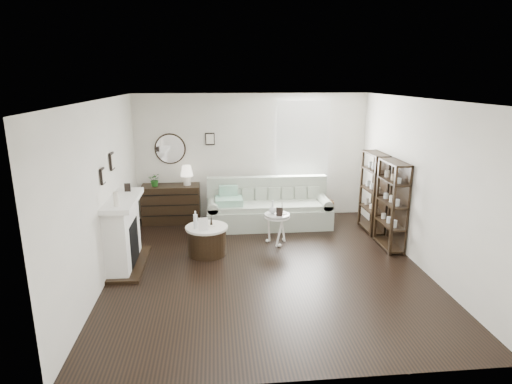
{
  "coord_description": "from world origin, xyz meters",
  "views": [
    {
      "loc": [
        -0.8,
        -6.42,
        3.01
      ],
      "look_at": [
        -0.1,
        0.8,
        1.07
      ],
      "focal_mm": 30.0,
      "sensor_mm": 36.0,
      "label": 1
    }
  ],
  "objects": [
    {
      "name": "bottle_drum",
      "position": [
        -1.16,
        0.56,
        0.67
      ],
      "size": [
        0.07,
        0.07,
        0.31
      ],
      "primitive_type": "cylinder",
      "color": "silver",
      "rests_on": "drum_table"
    },
    {
      "name": "quilt",
      "position": [
        -0.55,
        1.95,
        0.58
      ],
      "size": [
        0.56,
        0.46,
        0.14
      ],
      "primitive_type": "cube",
      "rotation": [
        0.0,
        0.0,
        0.02
      ],
      "color": "#279174",
      "rests_on": "sofa"
    },
    {
      "name": "shelf_unit_far",
      "position": [
        2.33,
        1.55,
        0.8
      ],
      "size": [
        0.3,
        0.8,
        1.6
      ],
      "color": "black",
      "rests_on": "ground"
    },
    {
      "name": "shelf_unit_near",
      "position": [
        2.33,
        0.65,
        0.8
      ],
      "size": [
        0.3,
        0.8,
        1.6
      ],
      "color": "black",
      "rests_on": "ground"
    },
    {
      "name": "table_lamp",
      "position": [
        -1.4,
        2.47,
        1.02
      ],
      "size": [
        0.29,
        0.29,
        0.42
      ],
      "primitive_type": null,
      "rotation": [
        0.0,
        0.0,
        0.11
      ],
      "color": "beige",
      "rests_on": "dresser"
    },
    {
      "name": "room",
      "position": [
        0.73,
        2.7,
        1.6
      ],
      "size": [
        5.5,
        5.5,
        5.5
      ],
      "color": "black",
      "rests_on": "ground"
    },
    {
      "name": "dresser",
      "position": [
        -1.76,
        2.47,
        0.41
      ],
      "size": [
        1.22,
        0.52,
        0.81
      ],
      "color": "black",
      "rests_on": "ground"
    },
    {
      "name": "pedestal_table",
      "position": [
        0.31,
        1.02,
        0.53
      ],
      "size": [
        0.48,
        0.48,
        0.58
      ],
      "rotation": [
        0.0,
        0.0,
        0.15
      ],
      "color": "silver",
      "rests_on": "ground"
    },
    {
      "name": "eiffel_ped",
      "position": [
        0.41,
        1.05,
        0.67
      ],
      "size": [
        0.13,
        0.13,
        0.18
      ],
      "primitive_type": null,
      "rotation": [
        0.0,
        0.0,
        0.32
      ],
      "color": "black",
      "rests_on": "pedestal_table"
    },
    {
      "name": "eiffel_drum",
      "position": [
        -0.9,
        0.7,
        0.6
      ],
      "size": [
        0.11,
        0.11,
        0.19
      ],
      "primitive_type": null,
      "rotation": [
        0.0,
        0.0,
        0.01
      ],
      "color": "black",
      "rests_on": "drum_table"
    },
    {
      "name": "flask_ped",
      "position": [
        0.23,
        1.04,
        0.71
      ],
      "size": [
        0.14,
        0.14,
        0.26
      ],
      "primitive_type": null,
      "color": "silver",
      "rests_on": "pedestal_table"
    },
    {
      "name": "suitcase",
      "position": [
        1.38,
        2.24,
        0.22
      ],
      "size": [
        0.66,
        0.22,
        0.44
      ],
      "primitive_type": "cube",
      "rotation": [
        0.0,
        0.0,
        -0.01
      ],
      "color": "brown",
      "rests_on": "ground"
    },
    {
      "name": "drum_table",
      "position": [
        -0.98,
        0.65,
        0.26
      ],
      "size": [
        0.74,
        0.74,
        0.51
      ],
      "rotation": [
        0.0,
        0.0,
        0.17
      ],
      "color": "black",
      "rests_on": "ground"
    },
    {
      "name": "card_frame_ped",
      "position": [
        0.34,
        0.89,
        0.66
      ],
      "size": [
        0.13,
        0.08,
        0.16
      ],
      "primitive_type": "cube",
      "rotation": [
        -0.21,
        0.0,
        -0.32
      ],
      "color": "black",
      "rests_on": "pedestal_table"
    },
    {
      "name": "card_frame_drum",
      "position": [
        -1.03,
        0.46,
        0.62
      ],
      "size": [
        0.17,
        0.09,
        0.22
      ],
      "primitive_type": "cube",
      "rotation": [
        -0.21,
        0.0,
        0.17
      ],
      "color": "silver",
      "rests_on": "drum_table"
    },
    {
      "name": "fireplace",
      "position": [
        -2.32,
        0.3,
        0.54
      ],
      "size": [
        0.5,
        1.4,
        1.84
      ],
      "color": "white",
      "rests_on": "ground"
    },
    {
      "name": "sofa",
      "position": [
        0.29,
        2.08,
        0.33
      ],
      "size": [
        2.55,
        0.88,
        0.99
      ],
      "color": "#9EA896",
      "rests_on": "ground"
    },
    {
      "name": "potted_plant",
      "position": [
        -2.06,
        2.42,
        0.95
      ],
      "size": [
        0.26,
        0.23,
        0.28
      ],
      "primitive_type": "imported",
      "rotation": [
        0.0,
        0.0,
        -0.02
      ],
      "color": "#1C5317",
      "rests_on": "dresser"
    }
  ]
}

